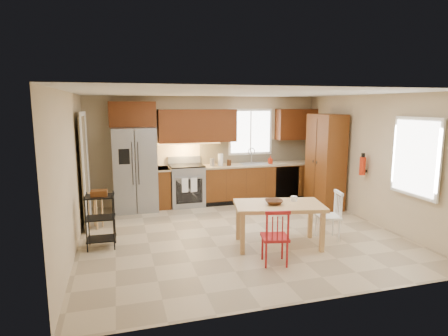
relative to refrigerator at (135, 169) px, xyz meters
name	(u,v)px	position (x,y,z in m)	size (l,w,h in m)	color
floor	(239,234)	(1.70, -2.12, -0.91)	(5.50, 5.50, 0.00)	tan
ceiling	(240,93)	(1.70, -2.12, 1.59)	(5.50, 5.00, 0.02)	silver
wall_back	(207,149)	(1.70, 0.38, 0.34)	(5.50, 0.02, 2.50)	#CCB793
wall_front	(310,200)	(1.70, -4.62, 0.34)	(5.50, 0.02, 2.50)	#CCB793
wall_left	(72,173)	(-1.05, -2.12, 0.34)	(0.02, 5.00, 2.50)	#CCB793
wall_right	(373,159)	(4.45, -2.12, 0.34)	(0.02, 5.00, 2.50)	#CCB793
refrigerator	(135,169)	(0.00, 0.00, 0.00)	(0.92, 0.75, 1.82)	gray
range_stove	(187,186)	(1.15, 0.06, -0.45)	(0.76, 0.63, 0.92)	gray
base_cabinet_narrow	(163,188)	(0.60, 0.08, -0.46)	(0.30, 0.60, 0.90)	brown
base_cabinet_run	(261,182)	(2.99, 0.08, -0.46)	(2.92, 0.60, 0.90)	brown
dishwasher	(287,183)	(3.55, -0.22, -0.46)	(0.60, 0.02, 0.78)	black
backsplash	(257,151)	(2.99, 0.36, 0.27)	(2.92, 0.03, 0.55)	beige
upper_over_fridge	(132,114)	(0.00, 0.20, 1.19)	(1.00, 0.35, 0.55)	#5F2A0F
upper_left_block	(198,126)	(1.45, 0.20, 0.92)	(1.80, 0.35, 0.75)	#5F2A0F
upper_right_block	(296,124)	(3.95, 0.20, 0.92)	(1.00, 0.35, 0.75)	#5F2A0F
window_back	(250,132)	(2.80, 0.35, 0.74)	(1.12, 0.04, 1.12)	white
sink	(254,165)	(2.80, 0.08, -0.05)	(0.62, 0.46, 0.16)	gray
undercab_glow	(185,143)	(1.15, 0.17, 0.52)	(1.60, 0.30, 0.01)	#FFBF66
soap_bottle	(270,160)	(3.18, -0.02, 0.09)	(0.09, 0.09, 0.19)	red
paper_towel	(221,160)	(1.95, 0.03, 0.13)	(0.12, 0.12, 0.28)	white
canister_steel	(212,162)	(1.75, 0.03, 0.08)	(0.11, 0.11, 0.18)	gray
canister_wood	(229,163)	(2.15, 0.00, 0.06)	(0.10, 0.10, 0.14)	#472513
pantry	(325,161)	(4.13, -0.93, 0.14)	(0.50, 0.95, 2.10)	brown
fire_extinguisher	(362,166)	(4.33, -1.98, 0.19)	(0.12, 0.12, 0.36)	red
window_right	(416,157)	(4.38, -3.27, 0.54)	(0.04, 1.02, 1.32)	white
doorway	(84,172)	(-0.97, -0.82, 0.14)	(0.04, 0.95, 2.10)	#8C7A59
dining_table	(278,225)	(2.15, -2.84, -0.56)	(1.43, 0.80, 0.69)	#DCB26E
chair_red	(275,236)	(1.80, -3.49, -0.49)	(0.39, 0.39, 0.84)	#A4191B
chair_white	(328,215)	(3.10, -2.79, -0.49)	(0.39, 0.39, 0.84)	white
table_bowl	(274,205)	(2.06, -2.84, -0.21)	(0.29, 0.29, 0.07)	#472513
table_jar	(294,200)	(2.46, -2.75, -0.18)	(0.10, 0.10, 0.11)	white
bar_stool	(95,211)	(-0.80, -1.05, -0.58)	(0.32, 0.32, 0.67)	#DCB26E
utility_cart	(101,221)	(-0.66, -2.14, -0.46)	(0.45, 0.35, 0.91)	black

